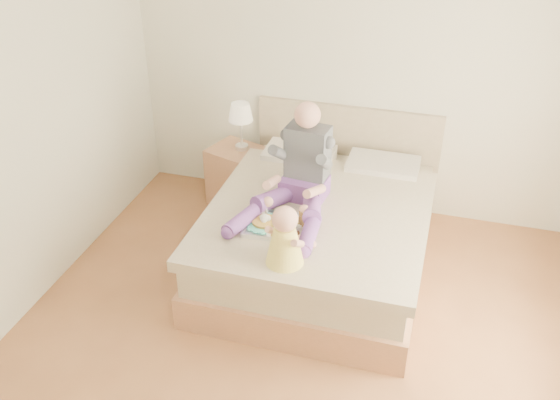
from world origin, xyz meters
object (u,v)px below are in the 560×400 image
(bed, at_px, (322,229))
(adult, at_px, (299,177))
(tray, at_px, (277,223))
(nightstand, at_px, (237,176))
(baby, at_px, (286,240))

(bed, relative_size, adult, 2.12)
(tray, bearing_deg, nightstand, 117.02)
(nightstand, distance_m, adult, 1.30)
(adult, xyz_separation_m, baby, (0.11, -0.75, -0.06))
(bed, distance_m, baby, 1.00)
(nightstand, xyz_separation_m, adult, (0.83, -0.83, 0.57))
(adult, relative_size, baby, 2.33)
(adult, distance_m, tray, 0.43)
(tray, relative_size, baby, 1.14)
(nightstand, distance_m, baby, 1.91)
(nightstand, distance_m, tray, 1.46)
(adult, distance_m, baby, 0.77)
(nightstand, bearing_deg, bed, -16.59)
(tray, bearing_deg, adult, 73.85)
(baby, bearing_deg, tray, 140.49)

